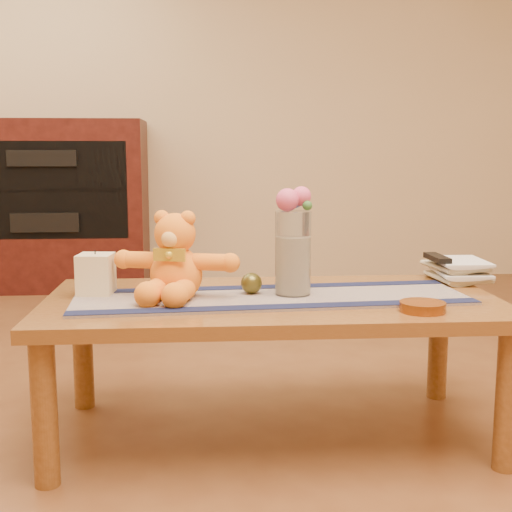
{
  "coord_description": "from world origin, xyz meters",
  "views": [
    {
      "loc": [
        -0.2,
        -2.06,
        0.9
      ],
      "look_at": [
        -0.05,
        0.0,
        0.58
      ],
      "focal_mm": 47.77,
      "sensor_mm": 36.0,
      "label": 1
    }
  ],
  "objects": [
    {
      "name": "rose_right",
      "position": [
        0.09,
        0.01,
        0.76
      ],
      "size": [
        0.06,
        0.06,
        0.06
      ],
      "primitive_type": "sphere",
      "color": "#D94C78",
      "rests_on": "glass_vase"
    },
    {
      "name": "table_leg_bl",
      "position": [
        -0.64,
        0.29,
        0.21
      ],
      "size": [
        0.07,
        0.07,
        0.41
      ],
      "primitive_type": "cylinder",
      "color": "brown",
      "rests_on": "floor"
    },
    {
      "name": "table_leg_fl",
      "position": [
        -0.64,
        -0.29,
        0.21
      ],
      "size": [
        0.07,
        0.07,
        0.41
      ],
      "primitive_type": "cylinder",
      "color": "brown",
      "rests_on": "floor"
    },
    {
      "name": "table_leg_br",
      "position": [
        0.64,
        0.29,
        0.21
      ],
      "size": [
        0.07,
        0.07,
        0.41
      ],
      "primitive_type": "cylinder",
      "color": "brown",
      "rests_on": "floor"
    },
    {
      "name": "pillar_candle",
      "position": [
        -0.55,
        0.06,
        0.52
      ],
      "size": [
        0.11,
        0.11,
        0.13
      ],
      "primitive_type": "cube",
      "rotation": [
        0.0,
        0.0,
        -0.1
      ],
      "color": "beige",
      "rests_on": "persian_runner"
    },
    {
      "name": "book_bottom",
      "position": [
        0.59,
        0.21,
        0.46
      ],
      "size": [
        0.18,
        0.23,
        0.02
      ],
      "primitive_type": "imported",
      "rotation": [
        0.0,
        0.0,
        0.07
      ],
      "color": "beige",
      "rests_on": "coffee_table_top"
    },
    {
      "name": "cabinet_shelf",
      "position": [
        -1.2,
        2.33,
        0.66
      ],
      "size": [
        1.02,
        0.2,
        0.02
      ],
      "primitive_type": "cube",
      "color": "black",
      "rests_on": "media_cabinet"
    },
    {
      "name": "book_upper",
      "position": [
        0.59,
        0.22,
        0.5
      ],
      "size": [
        0.19,
        0.24,
        0.02
      ],
      "primitive_type": "imported",
      "rotation": [
        0.0,
        0.0,
        0.13
      ],
      "color": "beige",
      "rests_on": "book_lower"
    },
    {
      "name": "teddy_bear",
      "position": [
        -0.3,
        -0.0,
        0.58
      ],
      "size": [
        0.44,
        0.39,
        0.25
      ],
      "primitive_type": null,
      "rotation": [
        0.0,
        0.0,
        -0.27
      ],
      "color": "orange",
      "rests_on": "persian_runner"
    },
    {
      "name": "book_lower",
      "position": [
        0.6,
        0.21,
        0.48
      ],
      "size": [
        0.18,
        0.23,
        0.02
      ],
      "primitive_type": "imported",
      "rotation": [
        0.0,
        0.0,
        -0.07
      ],
      "color": "beige",
      "rests_on": "book_bottom"
    },
    {
      "name": "tv_remote",
      "position": [
        0.59,
        0.2,
        0.54
      ],
      "size": [
        0.05,
        0.16,
        0.02
      ],
      "primitive_type": "cube",
      "rotation": [
        0.0,
        0.0,
        0.02
      ],
      "color": "black",
      "rests_on": "book_top"
    },
    {
      "name": "blue_flower_side",
      "position": [
        0.03,
        0.02,
        0.74
      ],
      "size": [
        0.04,
        0.04,
        0.04
      ],
      "primitive_type": "sphere",
      "color": "#5357B5",
      "rests_on": "glass_vase"
    },
    {
      "name": "cabinet_cavity",
      "position": [
        -1.2,
        2.25,
        0.66
      ],
      "size": [
        1.02,
        0.03,
        0.61
      ],
      "primitive_type": "cube",
      "color": "black",
      "rests_on": "media_cabinet"
    },
    {
      "name": "potpourri_fill",
      "position": [
        0.06,
        0.0,
        0.55
      ],
      "size": [
        0.09,
        0.09,
        0.18
      ],
      "primitive_type": "cylinder",
      "color": "beige",
      "rests_on": "glass_vase"
    },
    {
      "name": "stereo_lower",
      "position": [
        -1.2,
        2.35,
        0.46
      ],
      "size": [
        0.42,
        0.28,
        0.12
      ],
      "primitive_type": "cube",
      "color": "black",
      "rests_on": "media_cabinet"
    },
    {
      "name": "table_leg_fr",
      "position": [
        0.64,
        -0.29,
        0.21
      ],
      "size": [
        0.07,
        0.07,
        0.41
      ],
      "primitive_type": "cylinder",
      "color": "brown",
      "rests_on": "floor"
    },
    {
      "name": "bronze_ball",
      "position": [
        -0.06,
        0.02,
        0.49
      ],
      "size": [
        0.08,
        0.08,
        0.07
      ],
      "primitive_type": "sphere",
      "rotation": [
        0.0,
        0.0,
        0.25
      ],
      "color": "#484318",
      "rests_on": "persian_runner"
    },
    {
      "name": "wall_back",
      "position": [
        0.0,
        2.75,
        1.35
      ],
      "size": [
        5.5,
        0.0,
        5.5
      ],
      "primitive_type": "plane",
      "rotation": [
        1.57,
        0.0,
        0.0
      ],
      "color": "tan",
      "rests_on": "floor"
    },
    {
      "name": "leaf_sprig",
      "position": [
        0.1,
        -0.02,
        0.74
      ],
      "size": [
        0.03,
        0.03,
        0.03
      ],
      "primitive_type": "sphere",
      "color": "#33662D",
      "rests_on": "glass_vase"
    },
    {
      "name": "floor",
      "position": [
        0.0,
        0.0,
        0.0
      ],
      "size": [
        5.5,
        5.5,
        0.0
      ],
      "primitive_type": "plane",
      "color": "brown",
      "rests_on": "ground"
    },
    {
      "name": "stereo_upper",
      "position": [
        -1.2,
        2.35,
        0.86
      ],
      "size": [
        0.42,
        0.28,
        0.1
      ],
      "primitive_type": "cube",
      "color": "black",
      "rests_on": "media_cabinet"
    },
    {
      "name": "book_top",
      "position": [
        0.6,
        0.21,
        0.52
      ],
      "size": [
        0.17,
        0.23,
        0.02
      ],
      "primitive_type": "imported",
      "rotation": [
        0.0,
        0.0,
        -0.03
      ],
      "color": "beige",
      "rests_on": "book_upper"
    },
    {
      "name": "runner_border_near",
      "position": [
        0.01,
        -0.17,
        0.46
      ],
      "size": [
        1.2,
        0.14,
        0.0
      ],
      "primitive_type": "cube",
      "rotation": [
        0.0,
        0.0,
        0.07
      ],
      "color": "#121736",
      "rests_on": "persian_runner"
    },
    {
      "name": "candle_wick",
      "position": [
        -0.55,
        0.06,
        0.59
      ],
      "size": [
        0.0,
        0.0,
        0.01
      ],
      "primitive_type": "cylinder",
      "rotation": [
        0.0,
        0.0,
        -0.1
      ],
      "color": "black",
      "rests_on": "pillar_candle"
    },
    {
      "name": "coffee_table_top",
      "position": [
        0.0,
        0.0,
        0.43
      ],
      "size": [
        1.4,
        0.7,
        0.04
      ],
      "primitive_type": "cube",
      "color": "brown",
      "rests_on": "floor"
    },
    {
      "name": "amber_dish",
      "position": [
        0.41,
        -0.22,
        0.46
      ],
      "size": [
        0.17,
        0.17,
        0.03
      ],
      "primitive_type": "cylinder",
      "rotation": [
        0.0,
        0.0,
        -0.43
      ],
      "color": "#BF5914",
      "rests_on": "coffee_table_top"
    },
    {
      "name": "blue_flower_back",
      "position": [
        0.07,
        0.04,
        0.75
      ],
      "size": [
        0.04,
        0.04,
        0.04
      ],
      "primitive_type": "sphere",
      "color": "#5357B5",
      "rests_on": "glass_vase"
    },
    {
      "name": "media_cabinet",
      "position": [
        -1.2,
        2.48,
        0.55
      ],
      "size": [
        1.2,
        0.5,
        1.1
      ],
      "primitive_type": "cube",
      "color": "black",
      "rests_on": "floor"
    },
    {
      "name": "persian_runner",
      "position": [
        -0.0,
        -0.03,
        0.45
      ],
      "size": [
        1.22,
        0.43,
        0.01
      ],
      "primitive_type": "cube",
      "rotation": [
        0.0,
        0.0,
        0.07
      ],
      "color": "#1F1B4E",
      "rests_on": "coffee_table_top"
    },
    {
      "name": "rose_left",
      "position": [
        0.04,
        -0.01,
        0.75
      ],
      "size": [
        0.07,
        0.07,
        0.07
      ],
      "primitive_type": "sphere",
      "color": "#D94C78",
      "rests_on": "glass_vase"
    },
    {
      "name": "runner_border_far",
      "position": [
        -0.01,
        0.12,
        0.46
      ],
      "size": [
        1.2,
        0.14,
        0.0
      ],
      "primitive_type": "cube",
      "rotation": [
        0.0,
        0.0,
        0.07
      ],
      "color": "#121736",
      "rests_on": "persian_runner"
    },
    {
      "name": "glass_vase",
      "position": [
        0.06,
        0.0,
        0.59
      ],
      "size": [
        0.11,
        0.11,
        0.26
      ],
      "primitive_type": "cylinder",
      "color": "silver",
      "rests_on": "persian_runner"
    }
  ]
}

